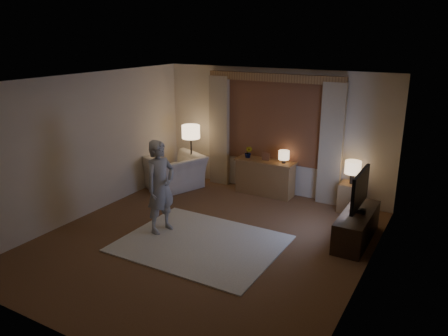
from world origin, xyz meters
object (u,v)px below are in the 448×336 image
Objects in this scene: sideboard at (265,178)px; tv_stand at (356,226)px; person at (161,187)px; side_table at (350,197)px; armchair at (176,172)px.

tv_stand is (2.20, -1.24, -0.10)m from sideboard.
sideboard is at bearing -5.88° from person.
side_table is (1.80, -0.05, -0.07)m from sideboard.
sideboard reaches higher than tv_stand.
side_table reaches higher than tv_stand.
sideboard is 1.95m from armchair.
sideboard is at bearing 130.00° from armchair.
armchair reaches higher than tv_stand.
armchair is 2.01× the size of side_table.
armchair is (-1.85, -0.64, 0.02)m from sideboard.
person is at bearing 50.51° from armchair.
armchair is at bearing -170.82° from side_table.
sideboard is at bearing 178.41° from side_table.
side_table is at bearing -34.93° from person.
side_table is (3.64, 0.59, -0.09)m from armchair.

